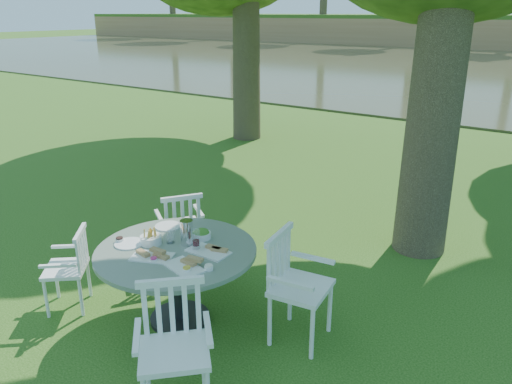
# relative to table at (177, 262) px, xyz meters

# --- Properties ---
(ground) EXTENTS (140.00, 140.00, 0.00)m
(ground) POSITION_rel_table_xyz_m (-0.11, 1.21, -0.61)
(ground) COLOR #1B420D
(ground) RESTS_ON ground
(table) EXTENTS (1.45, 1.45, 0.74)m
(table) POSITION_rel_table_xyz_m (0.00, 0.00, 0.00)
(table) COLOR black
(table) RESTS_ON ground
(chair_ne) EXTENTS (0.53, 0.56, 0.99)m
(chair_ne) POSITION_rel_table_xyz_m (0.97, 0.40, -0.03)
(chair_ne) COLOR white
(chair_ne) RESTS_ON ground
(chair_nw) EXTENTS (0.61, 0.61, 0.90)m
(chair_nw) POSITION_rel_table_xyz_m (-0.70, 0.80, -0.08)
(chair_nw) COLOR white
(chair_nw) RESTS_ON ground
(chair_sw) EXTENTS (0.56, 0.56, 0.81)m
(chair_sw) POSITION_rel_table_xyz_m (-0.99, -0.40, -0.14)
(chair_sw) COLOR white
(chair_sw) RESTS_ON ground
(chair_se) EXTENTS (0.67, 0.67, 0.97)m
(chair_se) POSITION_rel_table_xyz_m (0.71, -0.78, -0.04)
(chair_se) COLOR white
(chair_se) RESTS_ON ground
(tableware) EXTENTS (1.10, 0.85, 0.24)m
(tableware) POSITION_rel_table_xyz_m (-0.04, 0.04, 0.18)
(tableware) COLOR white
(tableware) RESTS_ON table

